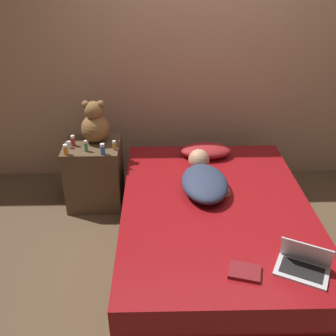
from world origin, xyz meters
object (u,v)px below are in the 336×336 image
bottle_green (86,146)px  bottle_amber (114,145)px  laptop (303,264)px  teddy_bear (95,124)px  bottle_red (73,141)px  pillow (206,151)px  bottle_clear (69,145)px  bottle_orange (66,150)px  person_lying (204,179)px  book (245,272)px  bottle_blue (103,149)px

bottle_green → bottle_amber: size_ratio=1.21×
laptop → teddy_bear: size_ratio=0.95×
bottle_red → pillow: bearing=4.3°
bottle_clear → pillow: bearing=6.2°
laptop → bottle_orange: (-1.69, 1.26, 0.17)m
bottle_amber → bottle_red: bearing=167.1°
person_lying → teddy_bear: 1.13m
bottle_red → book: (1.29, -1.46, -0.21)m
bottle_green → book: size_ratio=0.46×
laptop → bottle_blue: bottle_blue is taller
person_lying → pillow: bearing=80.2°
bottle_blue → bottle_orange: 0.32m
person_lying → bottle_orange: size_ratio=7.97×
bottle_orange → teddy_bear: bearing=50.0°
bottle_green → person_lying: bearing=-18.9°
bottle_red → bottle_orange: (-0.03, -0.18, -0.00)m
bottle_clear → bottle_amber: bearing=-6.0°
laptop → book: 0.37m
person_lying → bottle_blue: size_ratio=7.50×
bottle_blue → person_lying: bearing=-18.3°
person_lying → bottle_red: 1.24m
pillow → laptop: laptop is taller
laptop → bottle_orange: 2.11m
person_lying → bottle_clear: bearing=158.3°
teddy_bear → book: 1.93m
bottle_orange → book: size_ratio=0.43×
teddy_bear → book: bearing=-54.7°
bottle_green → bottle_amber: 0.25m
bottle_red → laptop: bearing=-40.9°
bottle_green → bottle_amber: bearing=6.5°
bottle_green → bottle_clear: 0.18m
bottle_red → bottle_green: (0.13, -0.12, 0.00)m
bottle_red → bottle_clear: bearing=-122.6°
bottle_red → bottle_blue: bottle_blue is taller
teddy_bear → bottle_green: teddy_bear is taller
bottle_clear → bottle_orange: (-0.00, -0.13, 0.01)m
bottle_clear → person_lying: bearing=-19.6°
laptop → bottle_amber: bottle_amber is taller
pillow → bottle_green: bearing=-169.2°
bottle_amber → bottle_orange: bearing=-167.9°
bottle_amber → bottle_orange: bottle_orange is taller
laptop → bottle_red: (-1.66, 1.44, 0.17)m
teddy_bear → bottle_blue: teddy_bear is taller
teddy_bear → pillow: bearing=-0.1°
laptop → book: size_ratio=1.66×
person_lying → bottle_red: bearing=156.0°
laptop → bottle_blue: (-1.37, 1.26, 0.17)m
bottle_green → bottle_amber: bottle_green is taller
bottle_amber → bottle_blue: bearing=-135.6°
bottle_orange → bottle_blue: bearing=-0.3°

